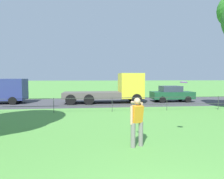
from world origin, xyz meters
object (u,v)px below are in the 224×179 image
Objects in this scene: person_thrower at (137,120)px; flatbed_truck_center at (115,90)px; frisbee at (184,82)px; car_dark_green_far_left at (171,94)px.

flatbed_truck_center is at bearing 86.36° from person_thrower.
person_thrower is 4.38× the size of frisbee.
person_thrower is at bearing -118.42° from car_dark_green_far_left.
frisbee is (1.95, 0.64, 1.27)m from person_thrower.
frisbee is at bearing -111.54° from car_dark_green_far_left.
frisbee is at bearing -83.56° from flatbed_truck_center.
person_thrower is 11.51m from flatbed_truck_center.
person_thrower is 0.23× the size of flatbed_truck_center.
frisbee reaches higher than person_thrower.
car_dark_green_far_left is at bearing 61.58° from person_thrower.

